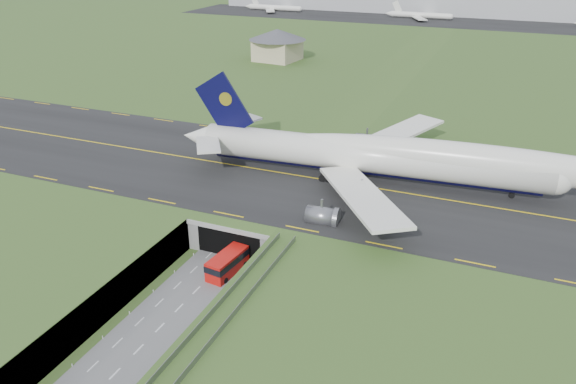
% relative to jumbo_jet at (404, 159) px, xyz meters
% --- Properties ---
extents(ground, '(900.00, 900.00, 0.00)m').
position_rel_jumbo_jet_xyz_m(ground, '(-23.37, -36.92, -11.52)').
color(ground, '#355321').
rests_on(ground, ground).
extents(airfield_deck, '(800.00, 800.00, 6.00)m').
position_rel_jumbo_jet_xyz_m(airfield_deck, '(-23.37, -36.92, -8.52)').
color(airfield_deck, gray).
rests_on(airfield_deck, ground).
extents(trench_road, '(12.00, 75.00, 0.20)m').
position_rel_jumbo_jet_xyz_m(trench_road, '(-23.37, -44.42, -11.42)').
color(trench_road, slate).
rests_on(trench_road, ground).
extents(taxiway, '(800.00, 44.00, 0.18)m').
position_rel_jumbo_jet_xyz_m(taxiway, '(-23.37, -3.92, -5.43)').
color(taxiway, black).
rests_on(taxiway, airfield_deck).
extents(tunnel_portal, '(17.00, 22.30, 6.00)m').
position_rel_jumbo_jet_xyz_m(tunnel_portal, '(-23.37, -20.20, -8.18)').
color(tunnel_portal, gray).
rests_on(tunnel_portal, ground).
extents(guideway, '(3.00, 53.00, 7.05)m').
position_rel_jumbo_jet_xyz_m(guideway, '(-12.37, -56.03, -6.19)').
color(guideway, '#A8A8A3').
rests_on(guideway, ground).
extents(jumbo_jet, '(96.90, 61.76, 20.49)m').
position_rel_jumbo_jet_xyz_m(jumbo_jet, '(0.00, 0.00, 0.00)').
color(jumbo_jet, white).
rests_on(jumbo_jet, ground).
extents(shuttle_tram, '(4.17, 8.84, 3.45)m').
position_rel_jumbo_jet_xyz_m(shuttle_tram, '(-21.26, -33.36, -9.63)').
color(shuttle_tram, red).
rests_on(shuttle_tram, ground).
extents(service_building, '(24.21, 24.21, 12.00)m').
position_rel_jumbo_jet_xyz_m(service_building, '(-70.42, 99.78, 1.59)').
color(service_building, '#C9BA91').
rests_on(service_building, ground).
extents(cargo_terminal, '(320.00, 67.00, 15.60)m').
position_rel_jumbo_jet_xyz_m(cargo_terminal, '(-23.51, 262.50, 2.44)').
color(cargo_terminal, '#B2B2B2').
rests_on(cargo_terminal, ground).
extents(distant_hills, '(700.00, 91.00, 60.00)m').
position_rel_jumbo_jet_xyz_m(distant_hills, '(41.01, 393.08, -15.52)').
color(distant_hills, slate).
rests_on(distant_hills, ground).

